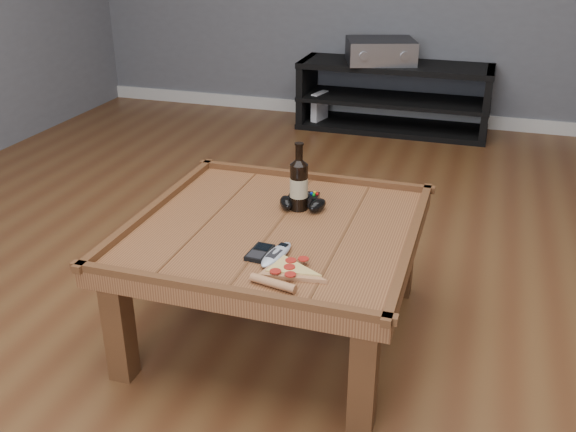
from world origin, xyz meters
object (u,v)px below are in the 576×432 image
(coffee_table, at_px, (276,241))
(smartphone, at_px, (260,252))
(pizza_slice, at_px, (287,272))
(remote_control, at_px, (276,254))
(media_console, at_px, (393,98))
(av_receiver, at_px, (380,51))
(game_controller, at_px, (303,202))
(game_console, at_px, (319,110))
(beer_bottle, at_px, (299,183))

(coffee_table, bearing_deg, smartphone, -85.10)
(pizza_slice, xyz_separation_m, remote_control, (-0.07, 0.09, 0.00))
(coffee_table, xyz_separation_m, media_console, (0.00, 2.75, -0.15))
(media_console, bearing_deg, coffee_table, -90.00)
(remote_control, relative_size, av_receiver, 0.33)
(coffee_table, bearing_deg, game_controller, 75.57)
(smartphone, bearing_deg, remote_control, -1.92)
(av_receiver, bearing_deg, game_controller, -104.65)
(remote_control, height_order, av_receiver, av_receiver)
(smartphone, xyz_separation_m, game_console, (-0.57, 2.92, -0.34))
(media_console, xyz_separation_m, pizza_slice, (0.14, -3.07, 0.21))
(beer_bottle, bearing_deg, smartphone, -92.55)
(game_controller, bearing_deg, beer_bottle, -130.27)
(game_console, bearing_deg, pizza_slice, -61.79)
(game_controller, bearing_deg, coffee_table, -109.98)
(media_console, bearing_deg, pizza_slice, -87.30)
(beer_bottle, bearing_deg, pizza_slice, -77.44)
(coffee_table, distance_m, game_console, 2.77)
(smartphone, distance_m, av_receiver, 2.97)
(beer_bottle, xyz_separation_m, game_console, (-0.59, 2.53, -0.44))
(game_console, bearing_deg, av_receiver, 20.69)
(media_console, xyz_separation_m, beer_bottle, (0.04, -2.58, 0.31))
(pizza_slice, relative_size, av_receiver, 0.52)
(media_console, height_order, game_console, media_console)
(coffee_table, xyz_separation_m, av_receiver, (-0.12, 2.74, 0.19))
(pizza_slice, relative_size, remote_control, 1.56)
(beer_bottle, distance_m, remote_control, 0.41)
(media_console, distance_m, remote_control, 2.99)
(smartphone, relative_size, remote_control, 0.63)
(coffee_table, bearing_deg, av_receiver, 92.42)
(game_controller, distance_m, smartphone, 0.41)
(smartphone, xyz_separation_m, remote_control, (0.06, -0.01, 0.01))
(game_console, bearing_deg, coffee_table, -63.23)
(coffee_table, height_order, game_controller, game_controller)
(media_console, bearing_deg, beer_bottle, -89.20)
(coffee_table, bearing_deg, beer_bottle, 77.81)
(game_console, bearing_deg, beer_bottle, -61.71)
(coffee_table, relative_size, av_receiver, 1.79)
(coffee_table, bearing_deg, remote_control, -70.86)
(beer_bottle, height_order, game_console, beer_bottle)
(coffee_table, relative_size, smartphone, 8.48)
(beer_bottle, distance_m, pizza_slice, 0.51)
(media_console, distance_m, game_console, 0.57)
(media_console, height_order, smartphone, media_console)
(game_controller, height_order, av_receiver, av_receiver)
(remote_control, relative_size, game_console, 0.76)
(beer_bottle, height_order, pizza_slice, beer_bottle)
(beer_bottle, bearing_deg, media_console, 90.80)
(remote_control, bearing_deg, beer_bottle, 104.79)
(game_controller, bearing_deg, remote_control, -91.16)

